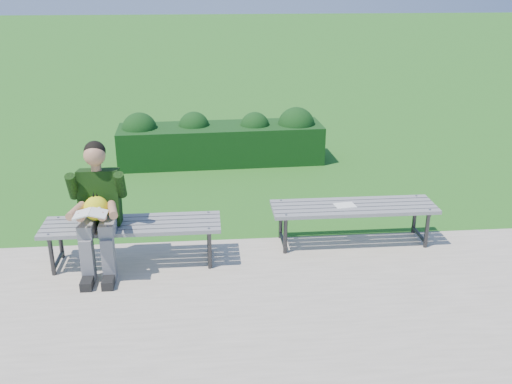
# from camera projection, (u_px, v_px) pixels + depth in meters

# --- Properties ---
(ground) EXTENTS (80.00, 80.00, 0.00)m
(ground) POSITION_uv_depth(u_px,v_px,m) (249.00, 240.00, 6.50)
(ground) COLOR #2B651D
(ground) RESTS_ON ground
(walkway) EXTENTS (30.00, 3.50, 0.02)m
(walkway) POSITION_uv_depth(u_px,v_px,m) (265.00, 328.00, 4.87)
(walkway) COLOR #BEB79E
(walkway) RESTS_ON ground
(hedge) EXTENTS (3.25, 0.93, 0.87)m
(hedge) POSITION_uv_depth(u_px,v_px,m) (223.00, 139.00, 9.09)
(hedge) COLOR #103C10
(hedge) RESTS_ON ground
(bench_left) EXTENTS (1.80, 0.50, 0.46)m
(bench_left) POSITION_uv_depth(u_px,v_px,m) (132.00, 228.00, 5.81)
(bench_left) COLOR slate
(bench_left) RESTS_ON walkway
(bench_right) EXTENTS (1.80, 0.50, 0.46)m
(bench_right) POSITION_uv_depth(u_px,v_px,m) (354.00, 210.00, 6.26)
(bench_right) COLOR slate
(bench_right) RESTS_ON walkway
(seated_boy) EXTENTS (0.56, 0.76, 1.31)m
(seated_boy) POSITION_uv_depth(u_px,v_px,m) (98.00, 205.00, 5.59)
(seated_boy) COLOR slate
(seated_boy) RESTS_ON walkway
(paper_sheet) EXTENTS (0.24, 0.19, 0.01)m
(paper_sheet) POSITION_uv_depth(u_px,v_px,m) (345.00, 205.00, 6.23)
(paper_sheet) COLOR white
(paper_sheet) RESTS_ON bench_right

